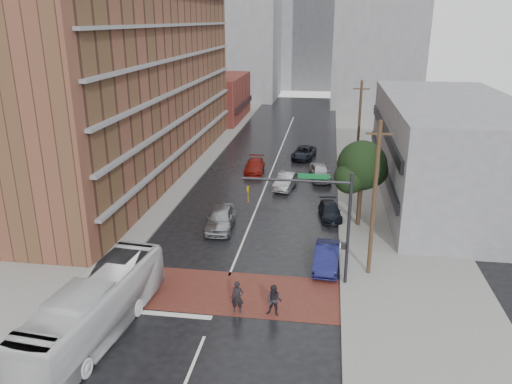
% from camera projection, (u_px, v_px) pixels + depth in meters
% --- Properties ---
extents(ground, '(160.00, 160.00, 0.00)m').
position_uv_depth(ground, '(221.00, 296.00, 29.48)').
color(ground, black).
rests_on(ground, ground).
extents(crosswalk, '(14.00, 5.00, 0.02)m').
position_uv_depth(crosswalk, '(223.00, 292.00, 29.95)').
color(crosswalk, brown).
rests_on(crosswalk, ground).
extents(sidewalk_west, '(9.00, 90.00, 0.15)m').
position_uv_depth(sidewalk_west, '(166.00, 169.00, 54.40)').
color(sidewalk_west, gray).
rests_on(sidewalk_west, ground).
extents(sidewalk_east, '(9.00, 90.00, 0.15)m').
position_uv_depth(sidewalk_east, '(382.00, 178.00, 51.25)').
color(sidewalk_east, gray).
rests_on(sidewalk_east, ground).
extents(apartment_block, '(10.00, 44.00, 28.00)m').
position_uv_depth(apartment_block, '(130.00, 35.00, 49.24)').
color(apartment_block, brown).
rests_on(apartment_block, ground).
extents(storefront_west, '(8.00, 16.00, 7.00)m').
position_uv_depth(storefront_west, '(218.00, 98.00, 80.45)').
color(storefront_west, brown).
rests_on(storefront_west, ground).
extents(building_east, '(11.00, 26.00, 9.00)m').
position_uv_depth(building_east, '(448.00, 150.00, 44.43)').
color(building_east, gray).
rests_on(building_east, ground).
extents(distant_tower_west, '(18.00, 16.00, 32.00)m').
position_uv_depth(distant_tower_west, '(233.00, 17.00, 99.06)').
color(distant_tower_west, gray).
rests_on(distant_tower_west, ground).
extents(distant_tower_east, '(16.00, 14.00, 36.00)m').
position_uv_depth(distant_tower_east, '(380.00, 4.00, 88.95)').
color(distant_tower_east, gray).
rests_on(distant_tower_east, ground).
extents(distant_tower_center, '(12.00, 10.00, 24.00)m').
position_uv_depth(distant_tower_center, '(307.00, 35.00, 114.34)').
color(distant_tower_center, gray).
rests_on(distant_tower_center, ground).
extents(street_tree, '(4.20, 4.10, 6.90)m').
position_uv_depth(street_tree, '(362.00, 169.00, 38.01)').
color(street_tree, '#332319').
rests_on(street_tree, ground).
extents(signal_mast, '(6.50, 0.30, 7.20)m').
position_uv_depth(signal_mast, '(325.00, 212.00, 29.46)').
color(signal_mast, '#2D2D33').
rests_on(signal_mast, ground).
extents(utility_pole_near, '(1.60, 0.26, 10.00)m').
position_uv_depth(utility_pole_near, '(374.00, 199.00, 30.33)').
color(utility_pole_near, '#473321').
rests_on(utility_pole_near, ground).
extents(utility_pole_far, '(1.60, 0.26, 10.00)m').
position_uv_depth(utility_pole_far, '(359.00, 131.00, 49.02)').
color(utility_pole_far, '#473321').
rests_on(utility_pole_far, ground).
extents(transit_bus, '(3.71, 11.50, 3.15)m').
position_uv_depth(transit_bus, '(95.00, 309.00, 25.34)').
color(transit_bus, silver).
rests_on(transit_bus, ground).
extents(pedestrian_a, '(0.72, 0.50, 1.89)m').
position_uv_depth(pedestrian_a, '(237.00, 297.00, 27.59)').
color(pedestrian_a, black).
rests_on(pedestrian_a, ground).
extents(pedestrian_b, '(1.00, 0.85, 1.83)m').
position_uv_depth(pedestrian_b, '(274.00, 301.00, 27.32)').
color(pedestrian_b, black).
rests_on(pedestrian_b, ground).
extents(car_travel_a, '(2.32, 5.12, 1.71)m').
position_uv_depth(car_travel_a, '(221.00, 218.00, 38.78)').
color(car_travel_a, '#9FA2A6').
rests_on(car_travel_a, ground).
extents(car_travel_b, '(2.26, 4.65, 1.47)m').
position_uv_depth(car_travel_b, '(286.00, 181.00, 48.13)').
color(car_travel_b, '#B8B9C0').
rests_on(car_travel_b, ground).
extents(car_travel_c, '(2.20, 4.91, 1.40)m').
position_uv_depth(car_travel_c, '(255.00, 166.00, 53.07)').
color(car_travel_c, maroon).
rests_on(car_travel_c, ground).
extents(suv_travel, '(2.99, 5.27, 1.39)m').
position_uv_depth(suv_travel, '(304.00, 153.00, 58.53)').
color(suv_travel, black).
rests_on(suv_travel, ground).
extents(car_parked_near, '(1.77, 4.55, 1.48)m').
position_uv_depth(car_parked_near, '(327.00, 257.00, 32.72)').
color(car_parked_near, '#16194F').
rests_on(car_parked_near, ground).
extents(car_parked_mid, '(2.18, 4.24, 1.18)m').
position_uv_depth(car_parked_mid, '(330.00, 211.00, 41.01)').
color(car_parked_mid, black).
rests_on(car_parked_mid, ground).
extents(car_parked_far, '(2.69, 4.87, 1.57)m').
position_uv_depth(car_parked_far, '(320.00, 172.00, 50.75)').
color(car_parked_far, '#B8BCC0').
rests_on(car_parked_far, ground).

